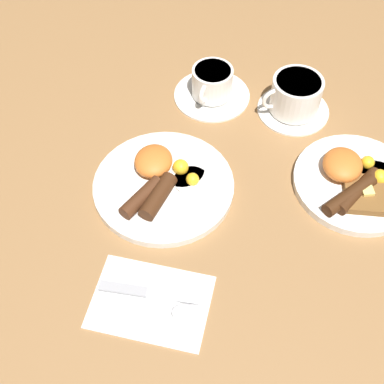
{
  "coord_description": "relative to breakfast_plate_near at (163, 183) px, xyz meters",
  "views": [
    {
      "loc": [
        0.57,
        0.16,
        0.77
      ],
      "look_at": [
        0.02,
        0.06,
        0.03
      ],
      "focal_mm": 50.0,
      "sensor_mm": 36.0,
      "label": 1
    }
  ],
  "objects": [
    {
      "name": "ground_plane",
      "position": [
        0.0,
        0.0,
        -0.01
      ],
      "size": [
        3.0,
        3.0,
        0.0
      ],
      "primitive_type": "plane",
      "color": "olive"
    },
    {
      "name": "teacup_near",
      "position": [
        -0.25,
        0.05,
        0.01
      ],
      "size": [
        0.16,
        0.16,
        0.07
      ],
      "color": "white",
      "rests_on": "ground_plane"
    },
    {
      "name": "breakfast_plate_near",
      "position": [
        0.0,
        0.0,
        0.0
      ],
      "size": [
        0.25,
        0.25,
        0.05
      ],
      "color": "white",
      "rests_on": "ground_plane"
    },
    {
      "name": "breakfast_plate_far",
      "position": [
        -0.07,
        0.34,
        0.0
      ],
      "size": [
        0.23,
        0.23,
        0.05
      ],
      "color": "white",
      "rests_on": "ground_plane"
    },
    {
      "name": "knife",
      "position": [
        0.21,
        0.02,
        -0.01
      ],
      "size": [
        0.02,
        0.17,
        0.01
      ],
      "rotation": [
        0.0,
        0.0,
        1.59
      ],
      "color": "silver",
      "rests_on": "napkin"
    },
    {
      "name": "spoon",
      "position": [
        0.24,
        0.07,
        -0.01
      ],
      "size": [
        0.03,
        0.16,
        0.01
      ],
      "rotation": [
        0.0,
        0.0,
        1.57
      ],
      "color": "silver",
      "rests_on": "napkin"
    },
    {
      "name": "teacup_far",
      "position": [
        -0.24,
        0.22,
        0.02
      ],
      "size": [
        0.15,
        0.15,
        0.08
      ],
      "color": "white",
      "rests_on": "ground_plane"
    },
    {
      "name": "napkin",
      "position": [
        0.23,
        0.03,
        -0.01
      ],
      "size": [
        0.14,
        0.19,
        0.01
      ],
      "primitive_type": "cube",
      "rotation": [
        0.0,
        0.0,
        -0.04
      ],
      "color": "white",
      "rests_on": "ground_plane"
    }
  ]
}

